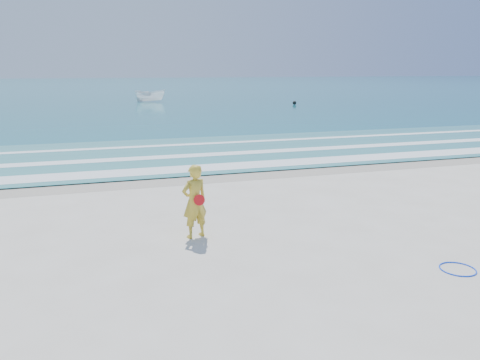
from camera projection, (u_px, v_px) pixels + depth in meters
name	position (u px, v px, depth m)	size (l,w,h in m)	color
ground	(287.00, 272.00, 9.57)	(400.00, 400.00, 0.00)	silver
wet_sand	(196.00, 177.00, 17.93)	(400.00, 2.40, 0.00)	#B2A893
ocean	(109.00, 86.00, 107.09)	(400.00, 190.00, 0.04)	#19727F
shallow	(174.00, 153.00, 22.56)	(400.00, 10.00, 0.01)	#59B7AD
foam_near	(189.00, 169.00, 19.12)	(400.00, 1.40, 0.01)	white
foam_mid	(177.00, 156.00, 21.82)	(400.00, 0.90, 0.01)	white
foam_far	(166.00, 145.00, 24.88)	(400.00, 0.60, 0.01)	white
hoop	(458.00, 269.00, 9.66)	(0.73, 0.73, 0.03)	#0E43FF
boat	(150.00, 96.00, 57.17)	(1.45, 3.87, 1.49)	white
buoy	(294.00, 103.00, 52.72)	(0.43, 0.43, 0.43)	black
woman	(195.00, 201.00, 11.33)	(0.77, 0.63, 1.82)	gold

